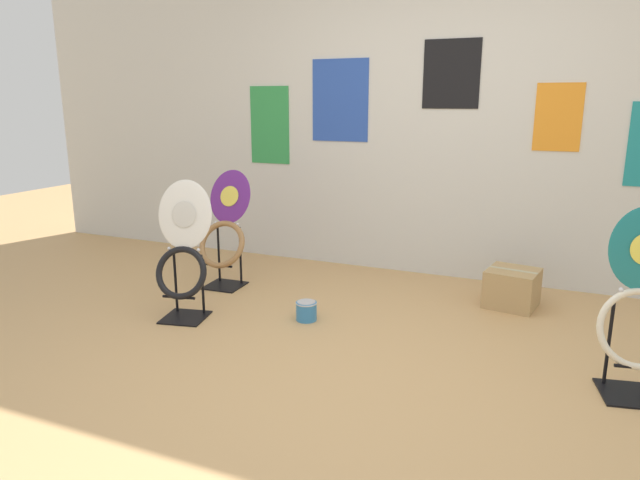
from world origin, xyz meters
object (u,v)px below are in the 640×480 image
object	(u,v)px
toilet_seat_display_white_plain	(183,254)
paint_can	(306,310)
storage_box	(512,288)
toilet_seat_display_purple_note	(225,234)

from	to	relation	value
toilet_seat_display_white_plain	paint_can	xyz separation A→B (m)	(0.77, 0.27, -0.38)
storage_box	paint_can	bearing A→B (deg)	-146.24
storage_box	toilet_seat_display_white_plain	bearing A→B (deg)	-151.42
toilet_seat_display_purple_note	storage_box	xyz separation A→B (m)	(2.12, 0.40, -0.28)
toilet_seat_display_white_plain	toilet_seat_display_purple_note	xyz separation A→B (m)	(-0.12, 0.69, -0.03)
toilet_seat_display_purple_note	paint_can	distance (m)	1.04
toilet_seat_display_white_plain	toilet_seat_display_purple_note	distance (m)	0.70
paint_can	storage_box	xyz separation A→B (m)	(1.23, 0.82, 0.06)
toilet_seat_display_white_plain	storage_box	size ratio (longest dim) A/B	2.40
toilet_seat_display_purple_note	paint_can	size ratio (longest dim) A/B	6.27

